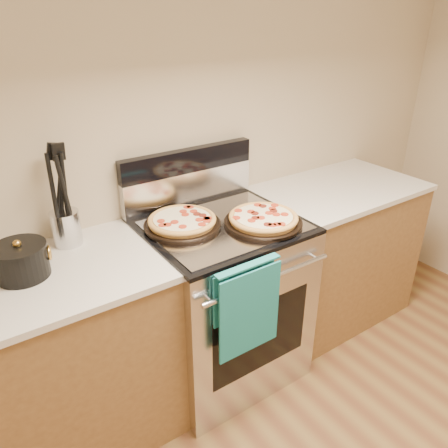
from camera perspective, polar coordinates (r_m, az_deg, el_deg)
wall_back at (r=2.28m, az=-5.44°, el=13.06°), size 4.00×0.00×4.00m
range_body at (r=2.39m, az=-0.31°, el=-10.09°), size 0.76×0.68×0.90m
oven_window at (r=2.18m, az=4.80°, el=-14.36°), size 0.56×0.01×0.40m
cooktop at (r=2.15m, az=-0.34°, el=-0.18°), size 0.76×0.68×0.02m
backsplash_lower at (r=2.35m, az=-4.60°, el=4.80°), size 0.76×0.06×0.18m
backsplash_upper at (r=2.30m, az=-4.74°, el=8.27°), size 0.76×0.06×0.12m
oven_handle at (r=1.95m, az=5.92°, el=-7.15°), size 0.70×0.03×0.03m
dish_towel at (r=1.94m, az=3.02°, el=-10.75°), size 0.32×0.05×0.42m
foil_sheet at (r=2.12m, az=0.12°, el=-0.16°), size 0.70×0.55×0.01m
cabinet_left at (r=2.17m, az=-21.33°, el=-17.07°), size 1.00×0.62×0.88m
countertop_left at (r=1.90m, az=-23.55°, el=-6.94°), size 1.02×0.64×0.03m
cabinet_right at (r=2.92m, az=13.83°, el=-3.85°), size 1.00×0.62×0.88m
countertop_right at (r=2.72m, az=14.85°, el=4.46°), size 1.02×0.64×0.03m
pepperoni_pizza_back at (r=2.10m, az=-5.48°, el=0.28°), size 0.39×0.39×0.05m
pepperoni_pizza_front at (r=2.12m, az=5.16°, el=0.60°), size 0.48×0.48×0.05m
utensil_crock at (r=2.07m, az=-19.90°, el=-0.47°), size 0.15×0.15×0.16m
saucepan at (r=1.90m, az=-24.95°, el=-4.56°), size 0.25×0.25×0.13m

